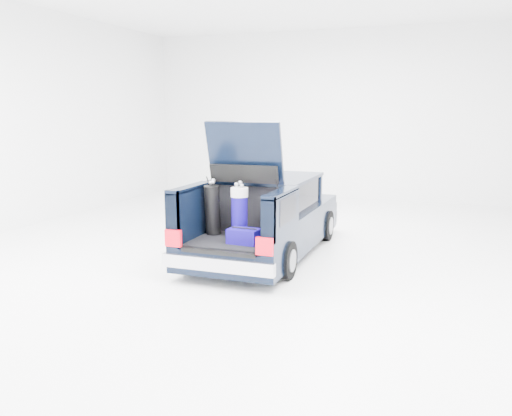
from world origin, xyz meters
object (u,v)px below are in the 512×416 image
at_px(car, 267,217).
at_px(blue_golf_bag, 239,212).
at_px(black_golf_bag, 213,210).
at_px(blue_duffel, 244,236).
at_px(red_suitcase, 272,222).

height_order(car, blue_golf_bag, car).
height_order(car, black_golf_bag, car).
xyz_separation_m(car, black_golf_bag, (-0.50, -1.33, 0.34)).
distance_m(black_golf_bag, blue_duffel, 0.88).
bearing_deg(car, blue_golf_bag, -89.48).
bearing_deg(car, blue_duffel, -82.82).
distance_m(red_suitcase, blue_duffel, 0.61).
xyz_separation_m(red_suitcase, blue_duffel, (-0.28, -0.52, -0.14)).
distance_m(car, black_golf_bag, 1.47).
bearing_deg(black_golf_bag, car, 69.10).
height_order(car, blue_duffel, car).
distance_m(car, blue_golf_bag, 1.46).
relative_size(black_golf_bag, blue_golf_bag, 0.99).
distance_m(red_suitcase, blue_golf_bag, 0.55).
xyz_separation_m(black_golf_bag, blue_duffel, (0.72, -0.41, -0.30)).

